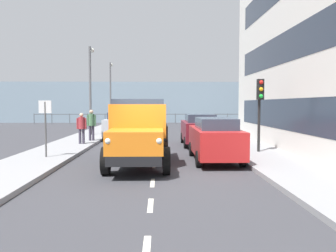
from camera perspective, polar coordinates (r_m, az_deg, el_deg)
ground_plane at (r=21.04m, az=-1.90°, el=-2.66°), size 80.00×80.00×0.00m
sidewalk_left at (r=21.48m, az=10.41°, el=-2.39°), size 2.49×40.76×0.15m
sidewalk_right at (r=21.57m, az=-14.16°, el=-2.41°), size 2.49×40.76×0.15m
road_centreline_markings at (r=20.73m, az=-1.91°, el=-2.74°), size 0.12×37.32×0.01m
sea_horizon at (r=44.30m, az=-1.61°, el=3.80°), size 80.00×0.80×5.00m
seawall_railing at (r=40.72m, az=-1.63°, el=1.60°), size 28.08×0.08×1.20m
truck_vintage_orange at (r=12.68m, az=-4.74°, el=-1.38°), size 2.17×5.64×2.43m
car_red_kerbside_near at (r=14.23m, az=7.46°, el=-2.01°), size 1.76×4.56×1.72m
car_maroon_kerbside_1 at (r=19.56m, az=5.05°, el=-0.50°), size 1.87×4.23×1.72m
car_silver_oppositeside_0 at (r=23.69m, az=-7.61°, el=0.17°), size 1.88×4.18×1.72m
pedestrian_near_railing at (r=19.52m, az=-13.62°, el=0.04°), size 0.53×0.34×1.64m
pedestrian_couple_b at (r=21.15m, az=-12.11°, el=0.57°), size 0.53×0.34×1.78m
traffic_light_near at (r=16.23m, az=14.45°, el=4.16°), size 0.28×0.41×3.20m
lamp_post_promenade at (r=25.50m, az=-12.24°, el=6.87°), size 0.32×1.14×6.07m
lamp_post_far at (r=36.00m, az=-9.13°, el=6.01°), size 0.32×1.14×6.21m
street_sign at (r=14.98m, az=-18.97°, el=1.12°), size 0.50×0.07×2.25m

